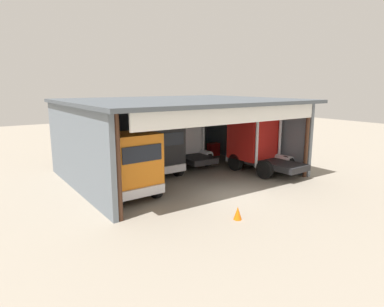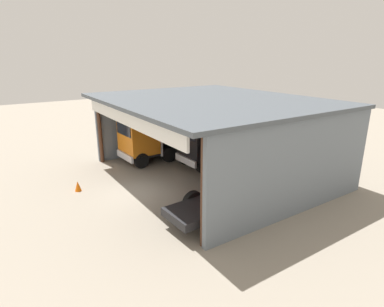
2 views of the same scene
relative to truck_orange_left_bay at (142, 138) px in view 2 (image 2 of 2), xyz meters
name	(u,v)px [view 2 (image 2 of 2)]	position (x,y,z in m)	size (l,w,h in m)	color
ground_plane	(136,192)	(4.53, -2.55, -1.72)	(80.00, 80.00, 0.00)	gray
workshop_shed	(224,120)	(4.53, 3.41, 1.61)	(13.23, 11.19, 4.74)	slate
truck_orange_left_bay	(142,138)	(0.00, 0.00, 0.00)	(2.69, 4.56, 3.72)	orange
truck_black_center_left_bay	(204,141)	(3.15, 2.90, 0.03)	(2.58, 4.40, 3.41)	black
truck_white_right_bay	(258,147)	(6.27, 4.70, 0.08)	(2.72, 4.41, 3.48)	white
truck_red_center_right_bay	(238,175)	(9.24, 0.48, 0.16)	(2.75, 5.28, 3.59)	red
oil_drum	(268,159)	(5.34, 6.62, -1.25)	(0.58, 0.58, 0.94)	gold
tool_cart	(321,183)	(9.94, 5.89, -1.22)	(0.90, 0.60, 1.00)	red
traffic_cone	(78,186)	(2.58, -5.11, -1.44)	(0.36, 0.36, 0.56)	orange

